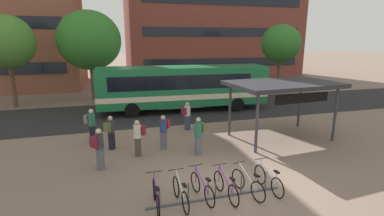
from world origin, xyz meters
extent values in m
plane|color=#7A6656|center=(0.00, 0.00, 0.00)|extent=(200.00, 200.00, 0.00)
cube|color=#232326|center=(0.00, 11.30, 0.00)|extent=(80.00, 7.20, 0.01)
cube|color=#196B3D|center=(1.13, 11.30, 1.85)|extent=(12.12, 3.19, 2.70)
cube|color=beige|center=(1.13, 11.30, 1.20)|extent=(12.14, 3.21, 0.36)
cube|color=black|center=(6.57, 11.00, 2.98)|extent=(1.12, 2.35, 0.40)
cube|color=black|center=(7.10, 10.98, 2.12)|extent=(0.20, 2.19, 1.40)
cube|color=black|center=(0.90, 12.55, 2.25)|extent=(9.83, 0.58, 0.97)
cube|color=black|center=(0.76, 10.07, 2.25)|extent=(9.83, 0.58, 0.97)
cylinder|color=black|center=(4.91, 12.25, 0.50)|extent=(1.01, 0.35, 1.00)
cylinder|color=black|center=(4.78, 9.94, 0.50)|extent=(1.01, 0.35, 1.00)
cylinder|color=black|center=(-2.52, 12.65, 0.50)|extent=(1.01, 0.35, 1.00)
cylinder|color=black|center=(-2.65, 10.34, 0.50)|extent=(1.01, 0.35, 1.00)
cube|color=#47474C|center=(-0.84, -0.62, 0.03)|extent=(4.60, 0.14, 0.06)
cylinder|color=#47474C|center=(-2.67, -0.65, 0.35)|extent=(0.04, 0.04, 0.70)
cylinder|color=#47474C|center=(-1.76, -0.64, 0.35)|extent=(0.04, 0.04, 0.70)
cylinder|color=#47474C|center=(-0.84, -0.62, 0.35)|extent=(0.04, 0.04, 0.70)
cylinder|color=#47474C|center=(0.08, -0.61, 0.35)|extent=(0.04, 0.04, 0.70)
cylinder|color=#47474C|center=(1.00, -0.60, 0.35)|extent=(0.04, 0.04, 0.70)
torus|color=black|center=(-2.76, -0.12, 0.35)|extent=(0.08, 0.71, 0.70)
torus|color=black|center=(-2.80, -1.14, 0.35)|extent=(0.08, 0.71, 0.70)
cube|color=#702893|center=(-2.78, -0.61, 0.67)|extent=(0.07, 0.92, 0.58)
cylinder|color=#702893|center=(-2.80, -1.04, 0.62)|extent=(0.03, 0.03, 0.55)
cube|color=black|center=(-2.80, -1.04, 0.88)|extent=(0.11, 0.22, 0.05)
cylinder|color=#702893|center=(-2.76, -0.14, 0.67)|extent=(0.03, 0.03, 0.65)
cylinder|color=black|center=(-2.76, -0.14, 0.98)|extent=(0.52, 0.05, 0.03)
torus|color=black|center=(-2.04, -0.15, 0.35)|extent=(0.08, 0.71, 0.70)
torus|color=black|center=(-1.99, -1.16, 0.35)|extent=(0.08, 0.71, 0.70)
cube|color=#B7BABF|center=(-2.02, -0.63, 0.67)|extent=(0.08, 0.92, 0.58)
cylinder|color=#B7BABF|center=(-1.99, -1.06, 0.62)|extent=(0.03, 0.03, 0.55)
cube|color=black|center=(-1.99, -1.06, 0.88)|extent=(0.11, 0.23, 0.05)
cylinder|color=#B7BABF|center=(-2.04, -0.17, 0.67)|extent=(0.03, 0.03, 0.65)
cylinder|color=black|center=(-2.04, -0.17, 0.98)|extent=(0.52, 0.06, 0.03)
torus|color=black|center=(-1.34, -0.02, 0.35)|extent=(0.15, 0.70, 0.70)
torus|color=black|center=(-1.18, -1.02, 0.35)|extent=(0.15, 0.70, 0.70)
cube|color=#702893|center=(-1.26, -0.50, 0.67)|extent=(0.17, 0.91, 0.58)
cylinder|color=#702893|center=(-1.20, -0.93, 0.62)|extent=(0.03, 0.03, 0.55)
cube|color=black|center=(-1.20, -0.93, 0.88)|extent=(0.13, 0.23, 0.05)
cylinder|color=#702893|center=(-1.33, -0.04, 0.67)|extent=(0.04, 0.04, 0.65)
cylinder|color=black|center=(-1.33, -0.04, 0.98)|extent=(0.52, 0.11, 0.03)
torus|color=black|center=(-0.55, -0.17, 0.35)|extent=(0.11, 0.70, 0.70)
torus|color=black|center=(-0.45, -1.18, 0.35)|extent=(0.11, 0.70, 0.70)
cube|color=#702893|center=(-0.50, -0.66, 0.67)|extent=(0.12, 0.92, 0.58)
cylinder|color=#702893|center=(-0.46, -1.09, 0.62)|extent=(0.03, 0.03, 0.55)
cube|color=black|center=(-0.46, -1.09, 0.88)|extent=(0.12, 0.23, 0.05)
cylinder|color=#702893|center=(-0.55, -0.19, 0.67)|extent=(0.03, 0.03, 0.65)
cylinder|color=black|center=(-0.55, -0.19, 0.98)|extent=(0.52, 0.08, 0.03)
torus|color=black|center=(0.17, -0.20, 0.35)|extent=(0.20, 0.70, 0.70)
torus|color=black|center=(0.40, -1.19, 0.35)|extent=(0.20, 0.70, 0.70)
cube|color=#B7BABF|center=(0.28, -0.67, 0.67)|extent=(0.24, 0.90, 0.58)
cylinder|color=#B7BABF|center=(0.37, -1.09, 0.62)|extent=(0.04, 0.04, 0.55)
cube|color=black|center=(0.37, -1.09, 0.88)|extent=(0.15, 0.24, 0.05)
cylinder|color=#B7BABF|center=(0.17, -0.22, 0.67)|extent=(0.04, 0.04, 0.65)
cylinder|color=black|center=(0.17, -0.22, 0.98)|extent=(0.51, 0.14, 0.03)
torus|color=black|center=(1.06, -0.12, 0.35)|extent=(0.10, 0.71, 0.70)
torus|color=black|center=(1.13, -1.14, 0.35)|extent=(0.10, 0.71, 0.70)
cube|color=#B7BABF|center=(1.09, -0.61, 0.67)|extent=(0.10, 0.92, 0.58)
cylinder|color=#B7BABF|center=(1.12, -1.04, 0.62)|extent=(0.03, 0.03, 0.55)
cube|color=black|center=(1.12, -1.04, 0.88)|extent=(0.12, 0.23, 0.05)
cylinder|color=#B7BABF|center=(1.06, -0.14, 0.67)|extent=(0.03, 0.03, 0.65)
cylinder|color=black|center=(1.06, -0.14, 0.98)|extent=(0.52, 0.07, 0.03)
cylinder|color=#38383D|center=(2.33, 2.58, 1.39)|extent=(0.15, 0.15, 2.77)
cylinder|color=#38383D|center=(6.91, 2.92, 1.39)|extent=(0.15, 0.15, 2.77)
cylinder|color=#38383D|center=(2.14, 5.19, 1.39)|extent=(0.15, 0.15, 2.77)
cylinder|color=#38383D|center=(6.71, 5.52, 1.39)|extent=(0.15, 0.15, 2.77)
cube|color=#28282D|center=(4.52, 4.05, 2.87)|extent=(5.62, 3.80, 0.20)
cube|color=black|center=(4.63, 2.60, 2.42)|extent=(2.93, 0.30, 0.44)
cube|color=black|center=(-4.92, 5.95, 0.46)|extent=(0.30, 0.25, 0.91)
cylinder|color=#23664C|center=(-4.92, 5.95, 1.22)|extent=(0.40, 0.40, 0.62)
sphere|color=beige|center=(-4.92, 5.95, 1.65)|extent=(0.22, 0.22, 0.22)
cube|color=slate|center=(-5.18, 6.00, 1.25)|extent=(0.24, 0.31, 0.40)
cube|color=#2D3851|center=(0.20, 6.74, 0.42)|extent=(0.32, 0.29, 0.83)
cylinder|color=beige|center=(0.20, 6.74, 1.12)|extent=(0.45, 0.45, 0.56)
sphere|color=tan|center=(0.20, 6.74, 1.51)|extent=(0.22, 0.22, 0.22)
cube|color=maroon|center=(-0.04, 6.63, 1.14)|extent=(0.28, 0.33, 0.40)
cube|color=#565660|center=(-4.48, 2.69, 0.45)|extent=(0.33, 0.32, 0.91)
cylinder|color=#333338|center=(-4.48, 2.69, 1.20)|extent=(0.48, 0.48, 0.58)
sphere|color=beige|center=(-4.48, 2.69, 1.60)|extent=(0.22, 0.22, 0.22)
cube|color=maroon|center=(-4.69, 2.53, 1.23)|extent=(0.31, 0.33, 0.40)
cube|color=black|center=(-4.03, 4.83, 0.42)|extent=(0.32, 0.33, 0.83)
cylinder|color=#333338|center=(-4.03, 4.83, 1.12)|extent=(0.48, 0.48, 0.58)
sphere|color=tan|center=(-4.03, 4.83, 1.52)|extent=(0.22, 0.22, 0.22)
cube|color=#56602D|center=(-4.19, 4.62, 1.15)|extent=(0.33, 0.31, 0.40)
cube|color=#47382D|center=(-2.91, 3.64, 0.43)|extent=(0.27, 0.21, 0.86)
cylinder|color=beige|center=(-2.91, 3.64, 1.15)|extent=(0.35, 0.35, 0.58)
sphere|color=tan|center=(-2.91, 3.64, 1.55)|extent=(0.22, 0.22, 0.22)
cube|color=maroon|center=(-2.65, 3.65, 1.18)|extent=(0.19, 0.29, 0.40)
cube|color=#565660|center=(-1.66, 4.17, 0.43)|extent=(0.33, 0.32, 0.86)
cylinder|color=navy|center=(-1.66, 4.17, 1.15)|extent=(0.48, 0.48, 0.57)
sphere|color=tan|center=(-1.66, 4.17, 1.54)|extent=(0.22, 0.22, 0.22)
cube|color=#B21E23|center=(-1.46, 4.34, 1.18)|extent=(0.32, 0.33, 0.40)
cube|color=#565660|center=(-0.30, 3.03, 0.44)|extent=(0.30, 0.25, 0.89)
cylinder|color=#23664C|center=(-0.30, 3.03, 1.21)|extent=(0.41, 0.41, 0.65)
sphere|color=tan|center=(-0.30, 3.03, 1.65)|extent=(0.22, 0.22, 0.22)
cube|color=#56602D|center=(-0.04, 3.09, 1.24)|extent=(0.24, 0.31, 0.40)
cylinder|color=brown|center=(11.79, 15.80, 1.60)|extent=(0.32, 0.32, 3.20)
ellipsoid|color=#2D7028|center=(11.79, 15.80, 4.70)|extent=(3.69, 3.69, 3.52)
cylinder|color=brown|center=(-10.99, 15.76, 1.61)|extent=(0.32, 0.32, 3.22)
ellipsoid|color=#427A2D|center=(-10.99, 15.76, 4.89)|extent=(3.87, 3.87, 3.92)
cylinder|color=brown|center=(-5.36, 17.09, 1.47)|extent=(0.32, 0.32, 2.94)
ellipsoid|color=#2D7028|center=(-5.36, 17.09, 5.00)|extent=(5.12, 5.12, 4.84)
cube|color=black|center=(10.19, 25.55, 2.23)|extent=(20.46, 0.06, 1.10)
cube|color=black|center=(10.19, 25.55, 5.93)|extent=(20.46, 0.06, 1.10)
cube|color=black|center=(10.19, 25.55, 9.64)|extent=(20.46, 0.06, 1.10)
camera|label=1|loc=(-3.90, -8.55, 5.09)|focal=26.85mm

